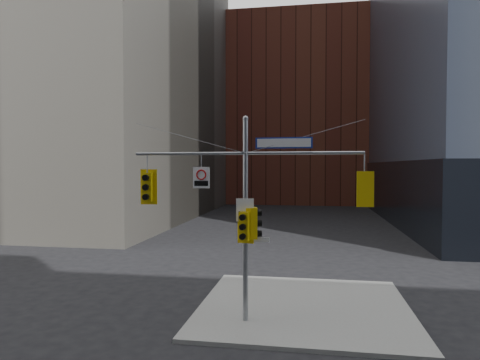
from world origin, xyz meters
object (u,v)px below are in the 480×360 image
(signal_assembly, at_px, (245,199))
(regulatory_sign_arm, at_px, (201,177))
(traffic_light_west_arm, at_px, (147,187))
(traffic_light_pole_side, at_px, (255,223))
(traffic_light_east_arm, at_px, (364,189))
(street_sign_blade, at_px, (284,143))
(traffic_light_pole_front, at_px, (244,226))

(signal_assembly, height_order, regulatory_sign_arm, signal_assembly)
(signal_assembly, height_order, traffic_light_west_arm, signal_assembly)
(regulatory_sign_arm, bearing_deg, traffic_light_pole_side, 2.36)
(traffic_light_east_arm, bearing_deg, street_sign_blade, -5.85)
(traffic_light_west_arm, xyz_separation_m, traffic_light_east_arm, (7.58, -0.01, -0.00))
(traffic_light_pole_side, distance_m, regulatory_sign_arm, 2.48)
(signal_assembly, bearing_deg, traffic_light_west_arm, 179.79)
(signal_assembly, xyz_separation_m, regulatory_sign_arm, (-1.57, -0.02, 0.76))
(traffic_light_pole_front, distance_m, street_sign_blade, 3.15)
(traffic_light_west_arm, relative_size, regulatory_sign_arm, 1.71)
(traffic_light_pole_front, height_order, regulatory_sign_arm, regulatory_sign_arm)
(street_sign_blade, bearing_deg, traffic_light_west_arm, -176.22)
(regulatory_sign_arm, bearing_deg, street_sign_blade, 1.69)
(traffic_light_pole_side, xyz_separation_m, traffic_light_pole_front, (-0.32, -0.28, -0.08))
(street_sign_blade, bearing_deg, traffic_light_pole_side, -176.92)
(street_sign_blade, bearing_deg, regulatory_sign_arm, -175.63)
(traffic_light_west_arm, relative_size, traffic_light_pole_side, 1.18)
(traffic_light_pole_front, relative_size, street_sign_blade, 0.62)
(traffic_light_west_arm, relative_size, traffic_light_east_arm, 1.09)
(traffic_light_east_arm, distance_m, traffic_light_pole_front, 4.21)
(traffic_light_pole_side, bearing_deg, traffic_light_west_arm, 76.66)
(traffic_light_pole_front, relative_size, regulatory_sign_arm, 1.62)
(traffic_light_west_arm, distance_m, traffic_light_pole_side, 4.10)
(traffic_light_east_arm, distance_m, regulatory_sign_arm, 5.58)
(traffic_light_east_arm, bearing_deg, signal_assembly, -5.78)
(signal_assembly, relative_size, regulatory_sign_arm, 10.65)
(signal_assembly, distance_m, traffic_light_east_arm, 4.01)
(traffic_light_pole_front, bearing_deg, traffic_light_pole_side, 50.05)
(signal_assembly, height_order, traffic_light_pole_side, signal_assembly)
(traffic_light_west_arm, xyz_separation_m, regulatory_sign_arm, (2.02, -0.03, 0.37))
(traffic_light_pole_front, bearing_deg, traffic_light_east_arm, 12.54)
(traffic_light_pole_front, bearing_deg, signal_assembly, 98.88)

